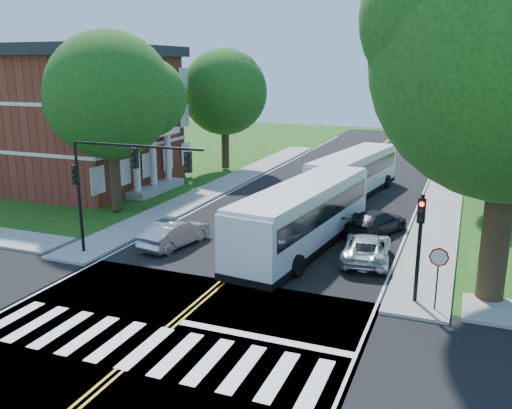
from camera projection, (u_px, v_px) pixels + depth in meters
The scene contains 23 objects.
ground at pixel (154, 341), 18.99m from camera, with size 140.00×140.00×0.00m, color #134E13.
road at pixel (302, 213), 35.19m from camera, with size 14.00×96.00×0.01m, color black.
cross_road at pixel (154, 341), 18.99m from camera, with size 60.00×12.00×0.01m, color black.
center_line at pixel (319, 200), 38.79m from camera, with size 0.36×70.00×0.01m, color gold.
edge_line_w at pixel (232, 192), 41.21m from camera, with size 0.12×70.00×0.01m, color silver.
edge_line_e at pixel (417, 209), 36.38m from camera, with size 0.12×70.00×0.01m, color silver.
crosswalk at pixel (146, 347), 18.54m from camera, with size 12.60×3.00×0.01m, color silver.
stop_bar at pixel (263, 338), 19.18m from camera, with size 6.60×0.40×0.01m, color silver.
sidewalk_nw at pixel (230, 182), 44.43m from camera, with size 2.60×40.00×0.15m, color gray.
sidewalk_ne at pixel (443, 200), 38.53m from camera, with size 2.60×40.00×0.15m, color gray.
tree_west_near at pixel (110, 95), 33.79m from camera, with size 8.00×8.00×11.40m.
tree_west_far at pixel (225, 92), 48.15m from camera, with size 7.60×7.60×10.67m.
tree_east_mid at pixel (505, 89), 34.53m from camera, with size 8.40×8.40×11.93m.
tree_east_far at pixel (508, 93), 48.83m from camera, with size 7.20×7.20×10.34m.
brick_building at pixel (49, 116), 43.44m from camera, with size 20.00×13.00×10.80m.
signal_nw at pixel (116, 173), 25.76m from camera, with size 7.15×0.46×5.66m.
signal_ne at pixel (420, 235), 21.13m from camera, with size 0.30×0.46×4.40m.
stop_sign at pixel (438, 264), 20.66m from camera, with size 0.76×0.08×2.53m.
bus_lead at pixel (304, 215), 28.30m from camera, with size 4.32×13.20×3.36m.
bus_follow at pixel (354, 173), 39.52m from camera, with size 4.46×12.53×3.18m.
hatchback at pixel (175, 233), 28.69m from camera, with size 1.53×4.38×1.44m, color #ABADB2.
suv at pixel (367, 248), 26.59m from camera, with size 2.21×4.79×1.33m, color silver.
dark_sedan at pixel (376, 222), 30.81m from camera, with size 1.93×4.76×1.38m, color black.
Camera 1 is at (9.65, -14.66, 9.42)m, focal length 38.00 mm.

